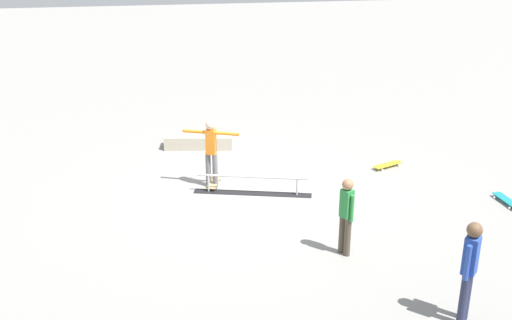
# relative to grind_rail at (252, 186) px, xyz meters

# --- Properties ---
(ground_plane) EXTENTS (60.00, 60.00, 0.00)m
(ground_plane) POSITION_rel_grind_rail_xyz_m (-0.05, -0.12, -0.19)
(ground_plane) COLOR gray
(grind_rail) EXTENTS (2.60, 0.89, 0.43)m
(grind_rail) POSITION_rel_grind_rail_xyz_m (0.00, 0.00, 0.00)
(grind_rail) COLOR black
(grind_rail) RESTS_ON ground_plane
(skate_ledge) EXTENTS (1.82, 0.78, 0.34)m
(skate_ledge) POSITION_rel_grind_rail_xyz_m (0.97, -3.09, -0.01)
(skate_ledge) COLOR #B2A893
(skate_ledge) RESTS_ON ground_plane
(skater_main) EXTENTS (1.22, 0.50, 1.58)m
(skater_main) POSITION_rel_grind_rail_xyz_m (0.85, -0.53, 0.74)
(skater_main) COLOR slate
(skater_main) RESTS_ON ground_plane
(skateboard_main) EXTENTS (0.42, 0.82, 0.09)m
(skateboard_main) POSITION_rel_grind_rail_xyz_m (0.80, -0.60, -0.11)
(skateboard_main) COLOR tan
(skateboard_main) RESTS_ON ground_plane
(bystander_blue_shirt) EXTENTS (0.31, 0.33, 1.69)m
(bystander_blue_shirt) POSITION_rel_grind_rail_xyz_m (-2.47, 5.09, 0.77)
(bystander_blue_shirt) COLOR #2D3351
(bystander_blue_shirt) RESTS_ON ground_plane
(bystander_green_shirt) EXTENTS (0.25, 0.32, 1.49)m
(bystander_green_shirt) POSITION_rel_grind_rail_xyz_m (-1.26, 2.85, 0.66)
(bystander_green_shirt) COLOR brown
(bystander_green_shirt) RESTS_ON ground_plane
(loose_skateboard_teal) EXTENTS (0.31, 0.81, 0.09)m
(loose_skateboard_teal) POSITION_rel_grind_rail_xyz_m (-5.31, 1.34, -0.11)
(loose_skateboard_teal) COLOR teal
(loose_skateboard_teal) RESTS_ON ground_plane
(loose_skateboard_yellow) EXTENTS (0.81, 0.50, 0.09)m
(loose_skateboard_yellow) POSITION_rel_grind_rail_xyz_m (-3.49, -0.99, -0.11)
(loose_skateboard_yellow) COLOR yellow
(loose_skateboard_yellow) RESTS_ON ground_plane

